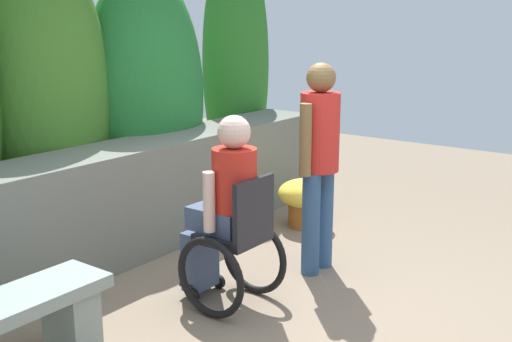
{
  "coord_description": "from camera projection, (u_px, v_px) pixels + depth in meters",
  "views": [
    {
      "loc": [
        -3.29,
        -2.06,
        1.95
      ],
      "look_at": [
        0.3,
        0.61,
        0.85
      ],
      "focal_mm": 44.16,
      "sensor_mm": 36.0,
      "label": 1
    }
  ],
  "objects": [
    {
      "name": "hedge_backdrop",
      "position": [
        42.0,
        87.0,
        5.18
      ],
      "size": [
        5.76,
        1.04,
        3.32
      ],
      "color": "#3F7037",
      "rests_on": "ground"
    },
    {
      "name": "person_in_wheelchair",
      "position": [
        228.0,
        218.0,
        4.26
      ],
      "size": [
        0.53,
        0.66,
        1.33
      ],
      "rotation": [
        0.0,
        0.0,
        -0.04
      ],
      "color": "black",
      "rests_on": "ground"
    },
    {
      "name": "stone_retaining_wall",
      "position": [
        117.0,
        203.0,
        5.16
      ],
      "size": [
        5.08,
        0.6,
        0.92
      ],
      "primitive_type": "cube",
      "color": "slate",
      "rests_on": "ground"
    },
    {
      "name": "flower_pot_purple_near",
      "position": [
        304.0,
        198.0,
        5.95
      ],
      "size": [
        0.49,
        0.49,
        0.46
      ],
      "color": "#A1561F",
      "rests_on": "ground"
    },
    {
      "name": "ground_plane",
      "position": [
        302.0,
        315.0,
        4.22
      ],
      "size": [
        12.23,
        12.23,
        0.0
      ],
      "primitive_type": "plane",
      "color": "#7F6E5A"
    },
    {
      "name": "person_standing_companion",
      "position": [
        319.0,
        155.0,
        4.77
      ],
      "size": [
        0.49,
        0.3,
        1.62
      ],
      "rotation": [
        0.0,
        0.0,
        -0.14
      ],
      "color": "#30517A",
      "rests_on": "ground"
    }
  ]
}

